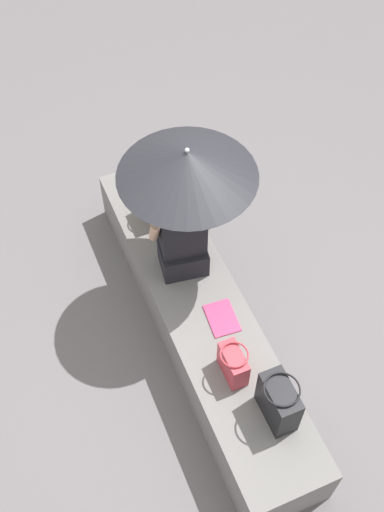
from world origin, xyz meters
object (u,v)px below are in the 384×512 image
Objects in this scene: parasol at (187,164)px; magazine at (222,318)px; shoulder_bag_spare at (279,402)px; person_seated at (183,234)px; handbag_black at (233,364)px; tote_bag_canvas at (158,199)px.

parasol reaches higher than magazine.
parasol reaches higher than shoulder_bag_spare.
person_seated is 3.21× the size of magazine.
parasol reaches higher than person_seated.
handbag_black is at bearing -159.62° from shoulder_bag_spare.
person_seated is 0.67m from magazine.
parasol is at bearing 5.70° from tote_bag_canvas.
person_seated is at bearing 178.13° from handbag_black.
tote_bag_canvas is at bearing -174.30° from parasol.
handbag_black is (1.00, -0.09, -0.90)m from parasol.
magazine is (-0.78, -0.03, -0.18)m from shoulder_bag_spare.
handbag_black is 0.44m from magazine.
shoulder_bag_spare is at bearing 20.38° from handbag_black.
handbag_black is 0.71× the size of tote_bag_canvas.
person_seated is at bearing -52.25° from parasol.
person_seated is at bearing -167.27° from magazine.
parasol is at bearing 174.86° from handbag_black.
parasol is 3.12× the size of shoulder_bag_spare.
magazine is at bearing 1.94° from parasol.
parasol is 0.98m from tote_bag_canvas.
person_seated reaches higher than tote_bag_canvas.
handbag_black is 1.50m from tote_bag_canvas.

